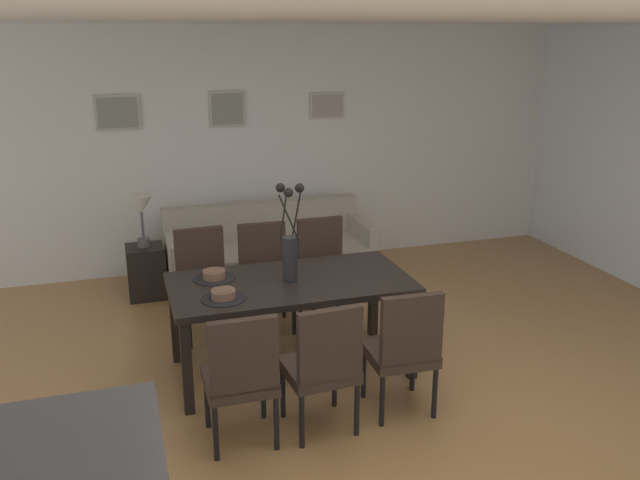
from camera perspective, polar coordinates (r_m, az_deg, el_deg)
name	(u,v)px	position (r m, az deg, el deg)	size (l,w,h in m)	color
ground_plane	(351,406)	(4.89, 2.66, -13.89)	(9.00, 9.00, 0.00)	#A87A47
back_wall_panel	(251,149)	(7.42, -5.86, 7.73)	(9.00, 0.10, 2.60)	silver
ceiling_panel	(336,13)	(4.56, 1.34, 18.67)	(9.00, 7.20, 0.08)	white
dining_table	(290,290)	(5.09, -2.52, -4.26)	(1.80, 0.92, 0.74)	black
dining_chair_near_left	(241,373)	(4.26, -6.71, -11.15)	(0.44, 0.44, 0.92)	#33261E
dining_chair_near_right	(203,277)	(5.84, -9.88, -3.16)	(0.47, 0.47, 0.92)	#33261E
dining_chair_far_left	(323,362)	(4.36, 0.29, -10.33)	(0.47, 0.47, 0.92)	#33261E
dining_chair_far_right	(265,271)	(5.92, -4.68, -2.66)	(0.45, 0.45, 0.92)	#33261E
dining_chair_mid_left	(404,346)	(4.60, 7.16, -8.91)	(0.46, 0.46, 0.92)	#33261E
dining_chair_mid_right	(324,265)	(6.06, 0.32, -2.11)	(0.45, 0.45, 0.92)	#33261E
centerpiece_vase	(290,245)	(4.96, -2.57, -0.39)	(0.21, 0.23, 0.73)	#232326
placemat_near_left	(224,298)	(4.77, -8.19, -4.92)	(0.32, 0.32, 0.01)	black
bowl_near_left	(223,293)	(4.75, -8.21, -4.51)	(0.17, 0.17, 0.07)	brown
placemat_near_right	(214,278)	(5.15, -8.96, -3.23)	(0.32, 0.32, 0.01)	black
bowl_near_right	(214,274)	(5.13, -8.98, -2.84)	(0.17, 0.17, 0.07)	brown
sofa	(269,257)	(7.00, -4.38, -1.47)	(2.07, 0.84, 0.80)	#A89E8E
side_table	(146,272)	(6.84, -14.53, -2.61)	(0.36, 0.36, 0.52)	black
table_lamp	(141,210)	(6.66, -14.94, 2.51)	(0.22, 0.22, 0.51)	#4C4C51
framed_picture_left	(118,113)	(7.14, -16.81, 10.32)	(0.44, 0.03, 0.35)	#B2ADA3
framed_picture_center	(227,109)	(7.24, -7.90, 10.97)	(0.38, 0.03, 0.37)	#B2ADA3
framed_picture_right	(327,105)	(7.50, 0.60, 11.36)	(0.39, 0.03, 0.28)	#B2ADA3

